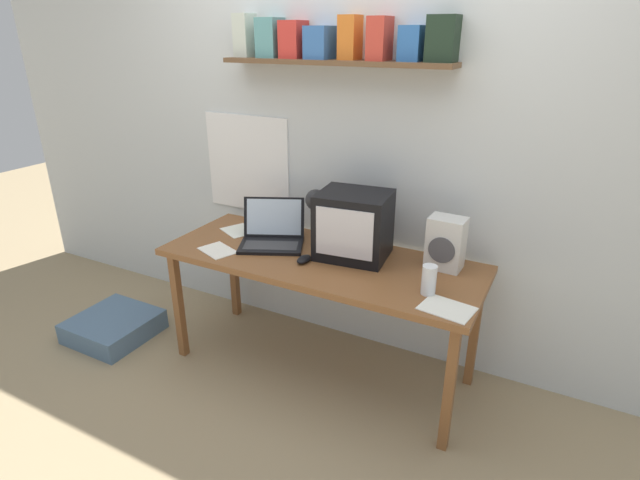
{
  "coord_description": "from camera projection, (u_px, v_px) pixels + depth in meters",
  "views": [
    {
      "loc": [
        1.13,
        -2.14,
        1.83
      ],
      "look_at": [
        0.0,
        0.0,
        0.81
      ],
      "focal_mm": 28.0,
      "sensor_mm": 36.0,
      "label": 1
    }
  ],
  "objects": [
    {
      "name": "computer_mouse",
      "position": [
        304.0,
        259.0,
        2.6
      ],
      "size": [
        0.06,
        0.11,
        0.03
      ],
      "rotation": [
        0.0,
        0.0,
        -0.02
      ],
      "color": "black",
      "rests_on": "corner_desk"
    },
    {
      "name": "loose_paper_near_monitor",
      "position": [
        218.0,
        250.0,
        2.74
      ],
      "size": [
        0.25,
        0.21,
        0.0
      ],
      "rotation": [
        0.0,
        0.0,
        -0.37
      ],
      "color": "white",
      "rests_on": "corner_desk"
    },
    {
      "name": "desk_lamp",
      "position": [
        316.0,
        204.0,
        2.75
      ],
      "size": [
        0.12,
        0.18,
        0.32
      ],
      "rotation": [
        0.0,
        0.0,
        0.04
      ],
      "color": "#232326",
      "rests_on": "corner_desk"
    },
    {
      "name": "crt_monitor",
      "position": [
        354.0,
        225.0,
        2.61
      ],
      "size": [
        0.4,
        0.35,
        0.35
      ],
      "rotation": [
        0.0,
        0.0,
        0.11
      ],
      "color": "black",
      "rests_on": "corner_desk"
    },
    {
      "name": "loose_paper_near_laptop",
      "position": [
        239.0,
        231.0,
        3.01
      ],
      "size": [
        0.25,
        0.23,
        0.0
      ],
      "rotation": [
        0.0,
        0.0,
        -0.47
      ],
      "color": "white",
      "rests_on": "corner_desk"
    },
    {
      "name": "ground_plane",
      "position": [
        320.0,
        367.0,
        2.94
      ],
      "size": [
        12.0,
        12.0,
        0.0
      ],
      "primitive_type": "plane",
      "color": "#9D8865"
    },
    {
      "name": "back_wall",
      "position": [
        355.0,
        131.0,
        2.78
      ],
      "size": [
        5.6,
        0.24,
        2.6
      ],
      "color": "silver",
      "rests_on": "ground_plane"
    },
    {
      "name": "juice_glass",
      "position": [
        429.0,
        281.0,
        2.27
      ],
      "size": [
        0.07,
        0.07,
        0.14
      ],
      "color": "white",
      "rests_on": "corner_desk"
    },
    {
      "name": "floor_cushion",
      "position": [
        114.0,
        326.0,
        3.22
      ],
      "size": [
        0.48,
        0.48,
        0.13
      ],
      "color": "slate",
      "rests_on": "ground_plane"
    },
    {
      "name": "open_notebook",
      "position": [
        447.0,
        309.0,
        2.17
      ],
      "size": [
        0.25,
        0.2,
        0.0
      ],
      "rotation": [
        0.0,
        0.0,
        -0.16
      ],
      "color": "white",
      "rests_on": "corner_desk"
    },
    {
      "name": "corner_desk",
      "position": [
        320.0,
        267.0,
        2.68
      ],
      "size": [
        1.72,
        0.66,
        0.71
      ],
      "color": "brown",
      "rests_on": "ground_plane"
    },
    {
      "name": "laptop",
      "position": [
        272.0,
        233.0,
        2.82
      ],
      "size": [
        0.44,
        0.41,
        0.24
      ],
      "rotation": [
        0.0,
        0.0,
        0.43
      ],
      "color": "black",
      "rests_on": "corner_desk"
    },
    {
      "name": "space_heater",
      "position": [
        446.0,
        243.0,
        2.5
      ],
      "size": [
        0.18,
        0.14,
        0.27
      ],
      "rotation": [
        0.0,
        0.0,
        -0.04
      ],
      "color": "silver",
      "rests_on": "corner_desk"
    }
  ]
}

